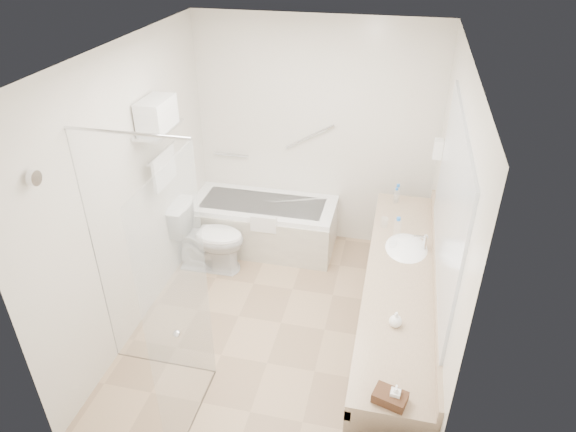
% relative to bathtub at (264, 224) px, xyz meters
% --- Properties ---
extents(floor, '(3.20, 3.20, 0.00)m').
position_rel_bathtub_xyz_m(floor, '(0.50, -1.24, -0.28)').
color(floor, tan).
rests_on(floor, ground).
extents(ceiling, '(2.60, 3.20, 0.10)m').
position_rel_bathtub_xyz_m(ceiling, '(0.50, -1.24, 2.22)').
color(ceiling, white).
rests_on(ceiling, wall_back).
extents(wall_back, '(2.60, 0.10, 2.50)m').
position_rel_bathtub_xyz_m(wall_back, '(0.50, 0.36, 0.97)').
color(wall_back, silver).
rests_on(wall_back, ground).
extents(wall_front, '(2.60, 0.10, 2.50)m').
position_rel_bathtub_xyz_m(wall_front, '(0.50, -2.84, 0.97)').
color(wall_front, silver).
rests_on(wall_front, ground).
extents(wall_left, '(0.10, 3.20, 2.50)m').
position_rel_bathtub_xyz_m(wall_left, '(-0.80, -1.24, 0.97)').
color(wall_left, silver).
rests_on(wall_left, ground).
extents(wall_right, '(0.10, 3.20, 2.50)m').
position_rel_bathtub_xyz_m(wall_right, '(1.80, -1.24, 0.97)').
color(wall_right, silver).
rests_on(wall_right, ground).
extents(bathtub, '(1.60, 0.73, 0.59)m').
position_rel_bathtub_xyz_m(bathtub, '(0.00, 0.00, 0.00)').
color(bathtub, white).
rests_on(bathtub, floor).
extents(grab_bar_short, '(0.40, 0.03, 0.03)m').
position_rel_bathtub_xyz_m(grab_bar_short, '(-0.45, 0.32, 0.67)').
color(grab_bar_short, silver).
rests_on(grab_bar_short, wall_back).
extents(grab_bar_long, '(0.53, 0.03, 0.33)m').
position_rel_bathtub_xyz_m(grab_bar_long, '(0.45, 0.32, 0.97)').
color(grab_bar_long, silver).
rests_on(grab_bar_long, wall_back).
extents(shower_enclosure, '(0.96, 0.91, 2.11)m').
position_rel_bathtub_xyz_m(shower_enclosure, '(-0.13, -2.16, 0.79)').
color(shower_enclosure, silver).
rests_on(shower_enclosure, floor).
extents(towel_shelf, '(0.24, 0.55, 0.81)m').
position_rel_bathtub_xyz_m(towel_shelf, '(-0.67, -0.89, 1.48)').
color(towel_shelf, silver).
rests_on(towel_shelf, wall_left).
extents(vanity_counter, '(0.55, 2.70, 0.95)m').
position_rel_bathtub_xyz_m(vanity_counter, '(1.52, -1.39, 0.36)').
color(vanity_counter, tan).
rests_on(vanity_counter, floor).
extents(sink, '(0.40, 0.52, 0.14)m').
position_rel_bathtub_xyz_m(sink, '(1.55, -0.99, 0.54)').
color(sink, white).
rests_on(sink, vanity_counter).
extents(faucet, '(0.03, 0.03, 0.14)m').
position_rel_bathtub_xyz_m(faucet, '(1.70, -0.99, 0.65)').
color(faucet, silver).
rests_on(faucet, vanity_counter).
extents(mirror, '(0.02, 2.00, 1.20)m').
position_rel_bathtub_xyz_m(mirror, '(1.79, -1.39, 1.27)').
color(mirror, silver).
rests_on(mirror, wall_right).
extents(hairdryer_unit, '(0.08, 0.10, 0.18)m').
position_rel_bathtub_xyz_m(hairdryer_unit, '(1.75, -0.19, 1.17)').
color(hairdryer_unit, white).
rests_on(hairdryer_unit, wall_right).
extents(toilet, '(0.78, 0.44, 0.75)m').
position_rel_bathtub_xyz_m(toilet, '(-0.45, -0.54, 0.10)').
color(toilet, white).
rests_on(toilet, floor).
extents(amenity_basket, '(0.22, 0.18, 0.06)m').
position_rel_bathtub_xyz_m(amenity_basket, '(1.50, -2.64, 0.61)').
color(amenity_basket, '#4A2F1A').
rests_on(amenity_basket, vanity_counter).
extents(soap_bottle_a, '(0.07, 0.14, 0.06)m').
position_rel_bathtub_xyz_m(soap_bottle_a, '(1.53, -2.64, 0.60)').
color(soap_bottle_a, white).
rests_on(soap_bottle_a, vanity_counter).
extents(soap_bottle_b, '(0.11, 0.13, 0.09)m').
position_rel_bathtub_xyz_m(soap_bottle_b, '(1.50, -1.98, 0.62)').
color(soap_bottle_b, white).
rests_on(soap_bottle_b, vanity_counter).
extents(water_bottle_left, '(0.05, 0.05, 0.17)m').
position_rel_bathtub_xyz_m(water_bottle_left, '(1.42, -0.21, 0.65)').
color(water_bottle_left, silver).
rests_on(water_bottle_left, vanity_counter).
extents(water_bottle_mid, '(0.07, 0.07, 0.22)m').
position_rel_bathtub_xyz_m(water_bottle_mid, '(1.46, -0.86, 0.67)').
color(water_bottle_mid, silver).
rests_on(water_bottle_mid, vanity_counter).
extents(water_bottle_right, '(0.06, 0.06, 0.19)m').
position_rel_bathtub_xyz_m(water_bottle_right, '(1.43, -0.18, 0.66)').
color(water_bottle_right, silver).
rests_on(water_bottle_right, vanity_counter).
extents(drinking_glass_near, '(0.09, 0.09, 0.09)m').
position_rel_bathtub_xyz_m(drinking_glass_near, '(1.34, -0.68, 0.62)').
color(drinking_glass_near, silver).
rests_on(drinking_glass_near, vanity_counter).
extents(drinking_glass_far, '(0.08, 0.08, 0.09)m').
position_rel_bathtub_xyz_m(drinking_glass_far, '(1.44, -1.02, 0.62)').
color(drinking_glass_far, silver).
rests_on(drinking_glass_far, vanity_counter).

